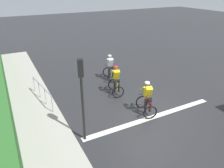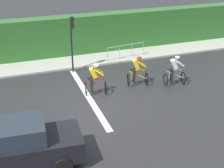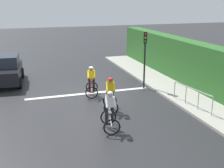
{
  "view_description": "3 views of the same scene",
  "coord_description": "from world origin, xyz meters",
  "px_view_note": "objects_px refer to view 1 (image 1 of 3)",
  "views": [
    {
      "loc": [
        -5.64,
        -6.87,
        5.7
      ],
      "look_at": [
        -0.87,
        2.18,
        0.93
      ],
      "focal_mm": 34.62,
      "sensor_mm": 36.0,
      "label": 1
    },
    {
      "loc": [
        13.88,
        -3.85,
        7.44
      ],
      "look_at": [
        0.97,
        0.76,
        0.95
      ],
      "focal_mm": 50.28,
      "sensor_mm": 36.0,
      "label": 2
    },
    {
      "loc": [
        3.54,
        15.04,
        5.17
      ],
      "look_at": [
        -0.77,
        1.65,
        1.0
      ],
      "focal_mm": 46.69,
      "sensor_mm": 36.0,
      "label": 3
    }
  ],
  "objects_px": {
    "cyclist_mid": "(147,99)",
    "pedestrian_railing_kerbside": "(42,90)",
    "cyclist_second": "(116,81)",
    "cyclist_lead": "(110,68)",
    "traffic_light_near_crossing": "(82,89)"
  },
  "relations": [
    {
      "from": "cyclist_lead",
      "to": "pedestrian_railing_kerbside",
      "type": "xyz_separation_m",
      "value": [
        -4.49,
        -1.05,
        -0.04
      ]
    },
    {
      "from": "traffic_light_near_crossing",
      "to": "cyclist_lead",
      "type": "bearing_deg",
      "value": 52.82
    },
    {
      "from": "cyclist_second",
      "to": "cyclist_mid",
      "type": "bearing_deg",
      "value": -83.25
    },
    {
      "from": "cyclist_lead",
      "to": "pedestrian_railing_kerbside",
      "type": "height_order",
      "value": "cyclist_lead"
    },
    {
      "from": "traffic_light_near_crossing",
      "to": "pedestrian_railing_kerbside",
      "type": "bearing_deg",
      "value": 103.33
    },
    {
      "from": "cyclist_lead",
      "to": "cyclist_second",
      "type": "height_order",
      "value": "same"
    },
    {
      "from": "cyclist_second",
      "to": "pedestrian_railing_kerbside",
      "type": "relative_size",
      "value": 0.61
    },
    {
      "from": "cyclist_mid",
      "to": "pedestrian_railing_kerbside",
      "type": "relative_size",
      "value": 0.61
    },
    {
      "from": "cyclist_second",
      "to": "traffic_light_near_crossing",
      "type": "xyz_separation_m",
      "value": [
        -2.98,
        -2.82,
        1.43
      ]
    },
    {
      "from": "cyclist_mid",
      "to": "pedestrian_railing_kerbside",
      "type": "bearing_deg",
      "value": 140.89
    },
    {
      "from": "cyclist_lead",
      "to": "pedestrian_railing_kerbside",
      "type": "relative_size",
      "value": 0.61
    },
    {
      "from": "cyclist_second",
      "to": "pedestrian_railing_kerbside",
      "type": "height_order",
      "value": "cyclist_second"
    },
    {
      "from": "cyclist_mid",
      "to": "traffic_light_near_crossing",
      "type": "relative_size",
      "value": 0.5
    },
    {
      "from": "cyclist_mid",
      "to": "pedestrian_railing_kerbside",
      "type": "xyz_separation_m",
      "value": [
        -4.15,
        3.37,
        -0.04
      ]
    },
    {
      "from": "cyclist_mid",
      "to": "cyclist_second",
      "type": "bearing_deg",
      "value": 96.75
    }
  ]
}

